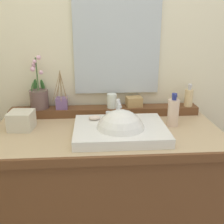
# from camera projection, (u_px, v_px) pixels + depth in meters

# --- Properties ---
(wall_back) EXTENTS (2.83, 0.20, 2.52)m
(wall_back) POSITION_uv_depth(u_px,v_px,m) (103.00, 51.00, 1.80)
(wall_back) COLOR beige
(wall_back) RESTS_ON ground
(vanity_cabinet) EXTENTS (1.28, 0.65, 0.88)m
(vanity_cabinet) POSITION_uv_depth(u_px,v_px,m) (107.00, 195.00, 1.67)
(vanity_cabinet) COLOR brown
(vanity_cabinet) RESTS_ON ground
(back_ledge) EXTENTS (1.21, 0.11, 0.05)m
(back_ledge) POSITION_uv_depth(u_px,v_px,m) (105.00, 111.00, 1.75)
(back_ledge) COLOR brown
(back_ledge) RESTS_ON vanity_cabinet
(sink_basin) EXTENTS (0.49, 0.38, 0.29)m
(sink_basin) POSITION_uv_depth(u_px,v_px,m) (120.00, 133.00, 1.45)
(sink_basin) COLOR white
(sink_basin) RESTS_ON vanity_cabinet
(soap_bar) EXTENTS (0.07, 0.04, 0.02)m
(soap_bar) POSITION_uv_depth(u_px,v_px,m) (95.00, 118.00, 1.53)
(soap_bar) COLOR beige
(soap_bar) RESTS_ON sink_basin
(potted_plant) EXTENTS (0.12, 0.12, 0.33)m
(potted_plant) POSITION_uv_depth(u_px,v_px,m) (39.00, 96.00, 1.71)
(potted_plant) COLOR brown
(potted_plant) RESTS_ON back_ledge
(soap_dispenser) EXTENTS (0.05, 0.06, 0.15)m
(soap_dispenser) POSITION_uv_depth(u_px,v_px,m) (189.00, 97.00, 1.75)
(soap_dispenser) COLOR #DDBF88
(soap_dispenser) RESTS_ON back_ledge
(tumbler_cup) EXTENTS (0.06, 0.06, 0.09)m
(tumbler_cup) POSITION_uv_depth(u_px,v_px,m) (112.00, 101.00, 1.72)
(tumbler_cup) COLOR white
(tumbler_cup) RESTS_ON back_ledge
(reed_diffuser) EXTENTS (0.09, 0.10, 0.24)m
(reed_diffuser) POSITION_uv_depth(u_px,v_px,m) (62.00, 102.00, 1.71)
(reed_diffuser) COLOR slate
(reed_diffuser) RESTS_ON back_ledge
(trinket_box) EXTENTS (0.11, 0.09, 0.06)m
(trinket_box) POSITION_uv_depth(u_px,v_px,m) (134.00, 102.00, 1.75)
(trinket_box) COLOR tan
(trinket_box) RESTS_ON back_ledge
(lotion_bottle) EXTENTS (0.06, 0.07, 0.20)m
(lotion_bottle) POSITION_uv_depth(u_px,v_px,m) (173.00, 112.00, 1.56)
(lotion_bottle) COLOR beige
(lotion_bottle) RESTS_ON vanity_cabinet
(tissue_box) EXTENTS (0.14, 0.14, 0.10)m
(tissue_box) POSITION_uv_depth(u_px,v_px,m) (21.00, 120.00, 1.52)
(tissue_box) COLOR beige
(tissue_box) RESTS_ON vanity_cabinet
(mirror) EXTENTS (0.54, 0.02, 0.59)m
(mirror) POSITION_uv_depth(u_px,v_px,m) (117.00, 47.00, 1.69)
(mirror) COLOR silver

